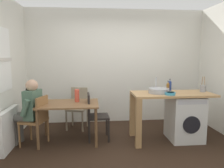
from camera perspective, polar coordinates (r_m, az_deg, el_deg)
name	(u,v)px	position (r m, az deg, el deg)	size (l,w,h in m)	color
ground_plane	(127,151)	(3.81, 4.00, -17.48)	(5.46, 5.46, 0.00)	black
wall_back	(116,67)	(5.19, 1.01, 4.70)	(4.60, 0.10, 2.70)	silver
radiator	(9,129)	(4.18, -25.81, -10.82)	(0.10, 0.80, 0.70)	white
dining_table	(69,108)	(4.08, -11.50, -6.34)	(1.10, 0.76, 0.74)	brown
chair_person_seat	(37,118)	(4.09, -19.37, -8.53)	(0.50, 0.50, 0.90)	olive
chair_opposite	(94,114)	(4.13, -4.75, -7.96)	(0.42, 0.42, 0.90)	black
chair_spare_by_wall	(78,105)	(4.85, -9.07, -5.69)	(0.49, 0.49, 0.90)	gray
seated_person	(29,109)	(4.14, -21.41, -6.13)	(0.55, 0.54, 1.20)	#595651
kitchen_counter	(161,101)	(4.13, 12.98, -4.54)	(1.50, 0.68, 0.92)	tan
washing_machine	(184,118)	(4.37, 18.83, -8.54)	(0.60, 0.61, 0.86)	silver
sink_basin	(159,91)	(4.07, 12.38, -1.76)	(0.38, 0.38, 0.09)	#9EA0A5
tap	(156,84)	(4.23, 11.68, -0.10)	(0.02, 0.02, 0.28)	#B2B2B7
bottle_tall_green	(168,87)	(4.21, 14.75, -0.77)	(0.06, 0.06, 0.22)	brown
bottle_squat_brown	(170,85)	(4.41, 15.22, -0.34)	(0.07, 0.07, 0.23)	navy
mixing_bowl	(170,93)	(3.94, 15.33, -2.43)	(0.18, 0.18, 0.05)	teal
utensil_crock	(203,88)	(4.46, 23.18, -1.07)	(0.11, 0.11, 0.30)	gray
vase	(77,95)	(4.12, -9.36, -3.05)	(0.09, 0.09, 0.24)	#D84C38
scissors	(172,94)	(4.06, 15.65, -2.50)	(0.15, 0.06, 0.01)	#B2B2B7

